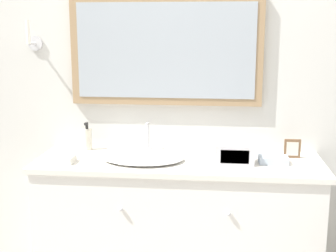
% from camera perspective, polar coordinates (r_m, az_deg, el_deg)
% --- Properties ---
extents(wall_back, '(8.00, 0.18, 2.55)m').
position_cam_1_polar(wall_back, '(2.90, 1.76, 5.75)').
color(wall_back, silver).
rests_on(wall_back, ground_plane).
extents(vanity_counter, '(1.65, 0.53, 0.84)m').
position_cam_1_polar(vanity_counter, '(2.84, 1.24, -12.35)').
color(vanity_counter, white).
rests_on(vanity_counter, ground_plane).
extents(sink_basin, '(0.47, 0.38, 0.19)m').
position_cam_1_polar(sink_basin, '(2.70, -3.03, -3.78)').
color(sink_basin, white).
rests_on(sink_basin, vanity_counter).
extents(soap_bottle, '(0.06, 0.06, 0.17)m').
position_cam_1_polar(soap_bottle, '(2.95, -9.83, -1.54)').
color(soap_bottle, beige).
rests_on(soap_bottle, vanity_counter).
extents(appliance_box, '(0.22, 0.14, 0.11)m').
position_cam_1_polar(appliance_box, '(2.65, 8.10, -3.36)').
color(appliance_box, '#BCBCC1').
rests_on(appliance_box, vanity_counter).
extents(picture_frame, '(0.09, 0.01, 0.11)m').
position_cam_1_polar(picture_frame, '(2.82, 14.91, -2.68)').
color(picture_frame, brown).
rests_on(picture_frame, vanity_counter).
extents(hand_towel_near_sink, '(0.16, 0.10, 0.04)m').
position_cam_1_polar(hand_towel_near_sink, '(2.70, 12.72, -4.04)').
color(hand_towel_near_sink, '#A8B7C6').
rests_on(hand_towel_near_sink, vanity_counter).
extents(hand_towel_far_corner, '(0.19, 0.11, 0.04)m').
position_cam_1_polar(hand_towel_far_corner, '(2.72, -13.30, -3.96)').
color(hand_towel_far_corner, silver).
rests_on(hand_towel_far_corner, vanity_counter).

